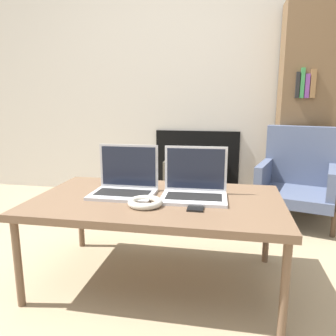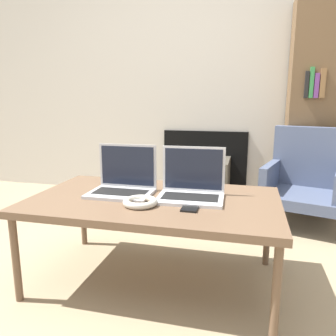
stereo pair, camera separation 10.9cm
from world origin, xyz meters
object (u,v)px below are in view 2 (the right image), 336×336
Objects in this scene: armchair at (305,177)px; phone at (191,207)px; laptop_right at (191,187)px; tv at (201,181)px; laptop_left at (123,182)px; headphones at (140,202)px.

phone is at bearing -103.15° from armchair.
laptop_right is 0.17m from phone.
laptop_right reaches higher than tv.
tv is at bearing 80.45° from laptop_left.
laptop_right reaches higher than headphones.
laptop_left is 2.45× the size of phone.
headphones is at bearing -110.56° from armchair.
armchair is (0.69, 1.23, -0.10)m from phone.
tv is (0.07, 1.55, -0.27)m from headphones.
headphones is 0.32× the size of tv.
headphones is 1.56m from armchair.
laptop_right is 2.51× the size of phone.
armchair is (1.09, 1.06, -0.15)m from laptop_left.
laptop_right is 0.28m from headphones.
headphones is 1.57m from tv.
phone is 0.26× the size of tv.
tv is at bearing 96.28° from phone.
phone is at bearing -83.37° from laptop_right.
armchair reaches higher than phone.
laptop_left is 0.43m from phone.
phone is 0.18× the size of armchair.
headphones reaches higher than tv.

